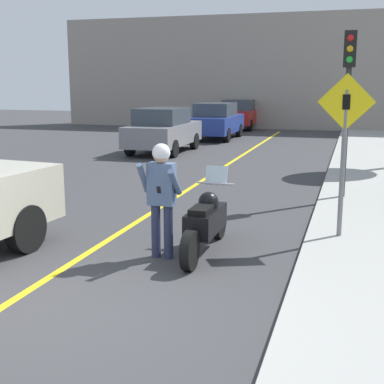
% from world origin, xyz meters
% --- Properties ---
extents(ground_plane, '(80.00, 80.00, 0.00)m').
position_xyz_m(ground_plane, '(0.00, 0.00, 0.00)').
color(ground_plane, '#38383A').
extents(road_center_line, '(0.12, 36.00, 0.01)m').
position_xyz_m(road_center_line, '(-0.60, 6.00, 0.00)').
color(road_center_line, yellow).
rests_on(road_center_line, ground).
extents(building_backdrop, '(28.00, 1.20, 6.35)m').
position_xyz_m(building_backdrop, '(0.00, 26.00, 3.18)').
color(building_backdrop, gray).
rests_on(building_backdrop, ground).
extents(motorcycle, '(0.62, 2.26, 1.27)m').
position_xyz_m(motorcycle, '(1.15, 2.72, 0.49)').
color(motorcycle, black).
rests_on(motorcycle, ground).
extents(person_biker, '(0.59, 0.48, 1.74)m').
position_xyz_m(person_biker, '(0.59, 2.28, 1.07)').
color(person_biker, '#282D4C').
rests_on(person_biker, ground).
extents(crossing_sign, '(0.91, 0.08, 2.66)m').
position_xyz_m(crossing_sign, '(3.13, 3.94, 1.70)').
color(crossing_sign, slate).
rests_on(crossing_sign, sidewalk_curb).
extents(traffic_light, '(0.26, 0.30, 3.59)m').
position_xyz_m(traffic_light, '(3.09, 7.17, 2.60)').
color(traffic_light, '#2D2D30').
rests_on(traffic_light, sidewalk_curb).
extents(parked_car_grey, '(1.88, 4.20, 1.68)m').
position_xyz_m(parked_car_grey, '(-3.65, 14.02, 0.86)').
color(parked_car_grey, black).
rests_on(parked_car_grey, ground).
extents(parked_car_blue, '(1.88, 4.20, 1.68)m').
position_xyz_m(parked_car_blue, '(-2.96, 19.38, 0.86)').
color(parked_car_blue, black).
rests_on(parked_car_blue, ground).
extents(parked_car_red, '(1.88, 4.20, 1.68)m').
position_xyz_m(parked_car_red, '(-3.02, 25.10, 0.86)').
color(parked_car_red, black).
rests_on(parked_car_red, ground).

